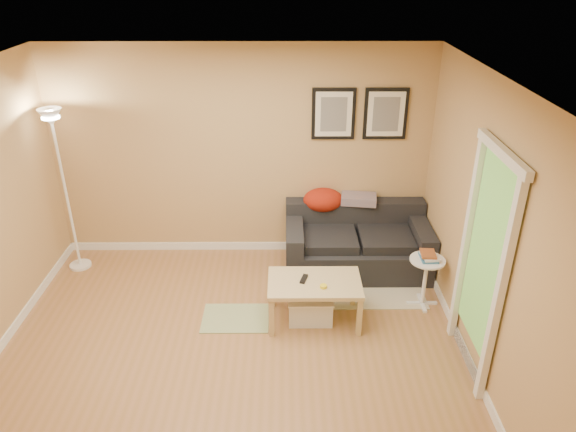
% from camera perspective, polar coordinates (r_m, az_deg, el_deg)
% --- Properties ---
extents(floor, '(4.50, 4.50, 0.00)m').
position_cam_1_polar(floor, '(5.36, -6.02, -14.26)').
color(floor, '#9E6C44').
rests_on(floor, ground).
extents(ceiling, '(4.50, 4.50, 0.00)m').
position_cam_1_polar(ceiling, '(4.17, -7.75, 13.98)').
color(ceiling, white).
rests_on(ceiling, wall_back).
extents(wall_back, '(4.50, 0.00, 4.50)m').
position_cam_1_polar(wall_back, '(6.44, -4.99, 6.56)').
color(wall_back, tan).
rests_on(wall_back, ground).
extents(wall_front, '(4.50, 0.00, 4.50)m').
position_cam_1_polar(wall_front, '(3.03, -10.81, -20.24)').
color(wall_front, tan).
rests_on(wall_front, ground).
extents(wall_right, '(0.00, 4.00, 4.00)m').
position_cam_1_polar(wall_right, '(4.91, 20.35, -1.77)').
color(wall_right, tan).
rests_on(wall_right, ground).
extents(baseboard_back, '(4.50, 0.02, 0.10)m').
position_cam_1_polar(baseboard_back, '(6.96, -4.60, -3.19)').
color(baseboard_back, white).
rests_on(baseboard_back, ground).
extents(baseboard_right, '(0.02, 4.00, 0.10)m').
position_cam_1_polar(baseboard_right, '(5.57, 18.20, -13.17)').
color(baseboard_right, white).
rests_on(baseboard_right, ground).
extents(sofa, '(1.70, 0.90, 0.75)m').
position_cam_1_polar(sofa, '(6.43, 7.38, -2.66)').
color(sofa, black).
rests_on(sofa, ground).
extents(red_throw, '(0.48, 0.36, 0.28)m').
position_cam_1_polar(red_throw, '(6.50, 3.78, 1.73)').
color(red_throw, '#A02C0E').
rests_on(red_throw, sofa).
extents(plaid_throw, '(0.45, 0.32, 0.10)m').
position_cam_1_polar(plaid_throw, '(6.54, 7.55, 1.82)').
color(plaid_throw, '#A57360').
rests_on(plaid_throw, sofa).
extents(framed_print_left, '(0.50, 0.04, 0.60)m').
position_cam_1_polar(framed_print_left, '(6.27, 4.88, 10.80)').
color(framed_print_left, black).
rests_on(framed_print_left, wall_back).
extents(framed_print_right, '(0.50, 0.04, 0.60)m').
position_cam_1_polar(framed_print_right, '(6.35, 10.37, 10.67)').
color(framed_print_right, black).
rests_on(framed_print_right, wall_back).
extents(area_rug, '(1.25, 0.85, 0.01)m').
position_cam_1_polar(area_rug, '(6.27, 8.40, -7.53)').
color(area_rug, beige).
rests_on(area_rug, ground).
extents(green_runner, '(0.70, 0.50, 0.01)m').
position_cam_1_polar(green_runner, '(5.77, -5.60, -10.79)').
color(green_runner, '#668C4C').
rests_on(green_runner, ground).
extents(coffee_table, '(1.07, 0.83, 0.47)m').
position_cam_1_polar(coffee_table, '(5.60, 2.80, -9.01)').
color(coffee_table, tan).
rests_on(coffee_table, ground).
extents(remote_control, '(0.09, 0.17, 0.02)m').
position_cam_1_polar(remote_control, '(5.48, 1.70, -6.71)').
color(remote_control, black).
rests_on(remote_control, coffee_table).
extents(tape_roll, '(0.07, 0.07, 0.03)m').
position_cam_1_polar(tape_roll, '(5.37, 3.80, -7.51)').
color(tape_roll, yellow).
rests_on(tape_roll, coffee_table).
extents(storage_bin, '(0.46, 0.34, 0.29)m').
position_cam_1_polar(storage_bin, '(5.66, 2.39, -9.75)').
color(storage_bin, white).
rests_on(storage_bin, ground).
extents(side_table, '(0.37, 0.37, 0.57)m').
position_cam_1_polar(side_table, '(5.97, 14.36, -6.85)').
color(side_table, white).
rests_on(side_table, ground).
extents(book_stack, '(0.20, 0.25, 0.07)m').
position_cam_1_polar(book_stack, '(5.82, 14.78, -4.11)').
color(book_stack, '#2F658D').
rests_on(book_stack, side_table).
extents(floor_lamp, '(0.26, 0.26, 1.98)m').
position_cam_1_polar(floor_lamp, '(6.67, -22.53, 1.90)').
color(floor_lamp, white).
rests_on(floor_lamp, ground).
extents(doorway, '(0.12, 1.01, 2.13)m').
position_cam_1_polar(doorway, '(4.90, 19.85, -5.44)').
color(doorway, white).
rests_on(doorway, ground).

